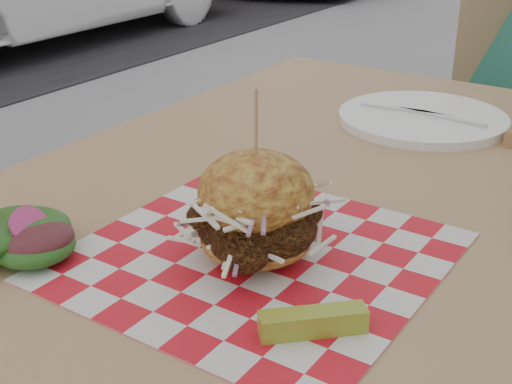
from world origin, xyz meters
TOP-DOWN VIEW (x-y plane):
  - patio_table at (0.19, -0.17)m, footprint 0.80×1.20m
  - paper_liner at (0.21, -0.37)m, footprint 0.36×0.36m
  - sandwich at (0.21, -0.37)m, footprint 0.16×0.16m
  - pickle_spear at (0.32, -0.45)m, footprint 0.08×0.08m
  - side_salad at (-0.01, -0.51)m, footprint 0.14×0.14m
  - place_setting at (0.19, 0.15)m, footprint 0.27×0.27m

SIDE VIEW (x-z plane):
  - patio_table at x=0.19m, z-range 0.30..1.05m
  - paper_liner at x=0.21m, z-range 0.75..0.75m
  - place_setting at x=0.19m, z-range 0.75..0.77m
  - pickle_spear at x=0.32m, z-range 0.75..0.77m
  - side_salad at x=-0.01m, z-range 0.74..0.79m
  - sandwich at x=0.21m, z-range 0.71..0.89m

